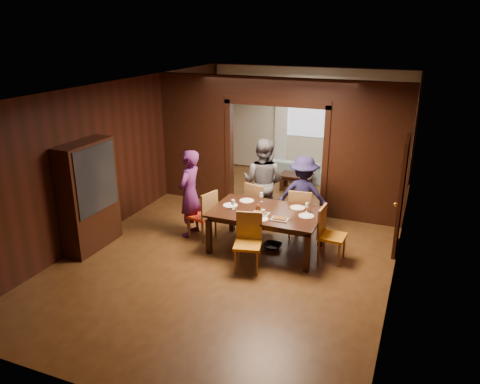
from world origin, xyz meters
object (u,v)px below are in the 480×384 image
at_px(person_purple, 190,193).
at_px(coffee_table, 296,182).
at_px(dining_table, 266,230).
at_px(chair_right, 332,235).
at_px(sofa, 295,169).
at_px(chair_left, 202,214).
at_px(chair_far_l, 259,205).
at_px(person_grey, 263,182).
at_px(chair_near, 248,243).
at_px(person_navy, 303,195).
at_px(hutch, 89,196).
at_px(chair_far_r, 301,212).

relative_size(person_purple, coffee_table, 2.14).
relative_size(dining_table, chair_right, 2.02).
bearing_deg(chair_right, person_purple, 92.69).
distance_m(sofa, chair_left, 4.30).
bearing_deg(chair_far_l, person_purple, 52.26).
bearing_deg(person_grey, person_purple, 45.82).
distance_m(chair_left, chair_near, 1.52).
distance_m(person_purple, chair_right, 2.81).
relative_size(coffee_table, chair_left, 0.82).
bearing_deg(chair_left, chair_far_l, 152.74).
bearing_deg(sofa, person_navy, 106.68).
bearing_deg(chair_left, hutch, -40.53).
bearing_deg(hutch, coffee_table, 59.55).
xyz_separation_m(sofa, hutch, (-2.37, -5.35, 0.73)).
height_order(chair_left, chair_far_r, same).
height_order(person_navy, chair_far_l, person_navy).
distance_m(coffee_table, chair_left, 3.52).
bearing_deg(coffee_table, chair_near, -85.53).
bearing_deg(person_grey, coffee_table, -88.20).
xyz_separation_m(sofa, chair_far_r, (1.06, -3.41, 0.21)).
xyz_separation_m(chair_right, hutch, (-4.22, -1.12, 0.52)).
xyz_separation_m(sofa, dining_table, (0.65, -4.26, 0.11)).
distance_m(sofa, chair_far_l, 3.37).
distance_m(dining_table, chair_near, 0.83).
height_order(person_grey, dining_table, person_grey).
bearing_deg(person_grey, sofa, -82.68).
bearing_deg(chair_far_l, chair_left, 62.22).
distance_m(sofa, dining_table, 4.31).
bearing_deg(person_purple, chair_far_r, 112.30).
xyz_separation_m(person_purple, sofa, (0.94, 4.19, -0.58)).
distance_m(sofa, chair_right, 4.62).
relative_size(chair_far_r, hutch, 0.48).
bearing_deg(coffee_table, person_purple, -110.06).
height_order(person_grey, hutch, hutch).
xyz_separation_m(person_navy, chair_left, (-1.71, -1.01, -0.29)).
distance_m(person_purple, hutch, 1.85).
bearing_deg(chair_far_r, chair_near, 68.05).
height_order(dining_table, coffee_table, dining_table).
distance_m(coffee_table, chair_far_r, 2.69).
xyz_separation_m(sofa, chair_right, (1.85, -4.23, 0.21)).
bearing_deg(chair_near, coffee_table, 80.99).
relative_size(coffee_table, hutch, 0.40).
xyz_separation_m(person_grey, chair_near, (0.41, -1.92, -0.42)).
distance_m(dining_table, chair_right, 1.20).
height_order(sofa, chair_near, chair_near).
bearing_deg(chair_far_r, chair_left, 19.11).
distance_m(sofa, chair_near, 5.13).
distance_m(person_purple, sofa, 4.33).
bearing_deg(chair_left, person_purple, -84.64).
bearing_deg(chair_far_r, person_navy, -93.48).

